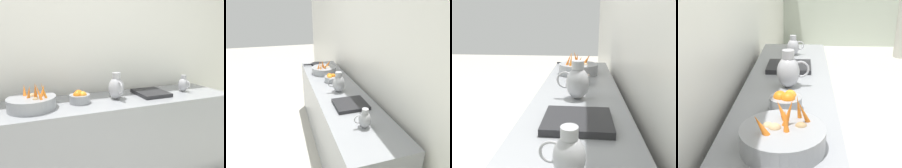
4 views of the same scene
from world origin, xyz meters
TOP-DOWN VIEW (x-y plane):
  - tile_wall_left at (-1.95, 0.52)m, footprint 0.10×8.79m
  - prep_counter at (-1.54, 0.02)m, footprint 0.60×2.61m
  - vegetable_colander at (-1.52, -0.62)m, footprint 0.38×0.38m
  - orange_bowl at (-1.53, -0.23)m, footprint 0.18×0.18m
  - metal_pitcher_tall at (-1.53, 0.12)m, footprint 0.21×0.15m
  - metal_pitcher_short at (-1.53, 0.91)m, footprint 0.15×0.11m
  - counter_sink_basin at (-1.55, 0.51)m, footprint 0.34×0.30m
  - skillet_on_counter at (-1.49, -1.09)m, footprint 0.35×0.21m

SIDE VIEW (x-z plane):
  - prep_counter at x=-1.54m, z-range 0.00..0.88m
  - skillet_on_counter at x=-1.49m, z-range 0.88..0.92m
  - counter_sink_basin at x=-1.55m, z-range 0.88..0.92m
  - orange_bowl at x=-1.53m, z-range 0.88..0.99m
  - vegetable_colander at x=-1.52m, z-range 0.83..1.05m
  - metal_pitcher_short at x=-1.53m, z-range 0.88..1.06m
  - metal_pitcher_tall at x=-1.53m, z-range 0.87..1.12m
  - tile_wall_left at x=-1.95m, z-range 0.00..3.00m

